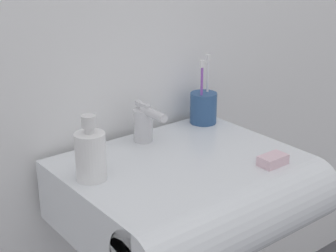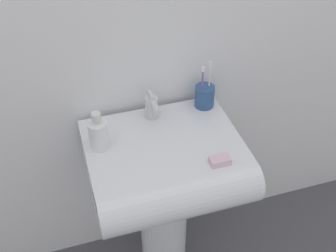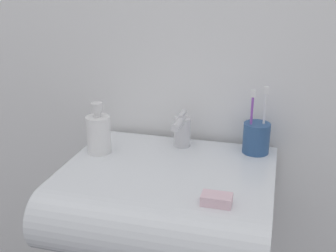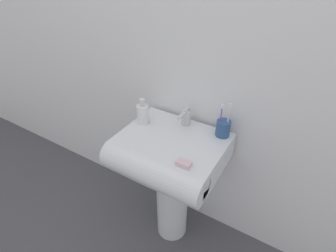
% 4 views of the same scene
% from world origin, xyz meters
% --- Properties ---
extents(sink_basin, '(0.56, 0.48, 0.16)m').
position_xyz_m(sink_basin, '(0.00, -0.06, 0.72)').
color(sink_basin, white).
rests_on(sink_basin, sink_pedestal).
extents(faucet, '(0.05, 0.12, 0.10)m').
position_xyz_m(faucet, '(0.00, 0.14, 0.85)').
color(faucet, silver).
rests_on(faucet, sink_basin).
extents(toothbrush_cup, '(0.08, 0.08, 0.20)m').
position_xyz_m(toothbrush_cup, '(0.22, 0.15, 0.84)').
color(toothbrush_cup, '#2D5184').
rests_on(toothbrush_cup, sink_basin).
extents(soap_bottle, '(0.07, 0.07, 0.15)m').
position_xyz_m(soap_bottle, '(-0.22, 0.04, 0.86)').
color(soap_bottle, white).
rests_on(soap_bottle, sink_basin).
extents(bar_soap, '(0.07, 0.04, 0.02)m').
position_xyz_m(bar_soap, '(0.15, -0.16, 0.81)').
color(bar_soap, silver).
rests_on(bar_soap, sink_basin).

